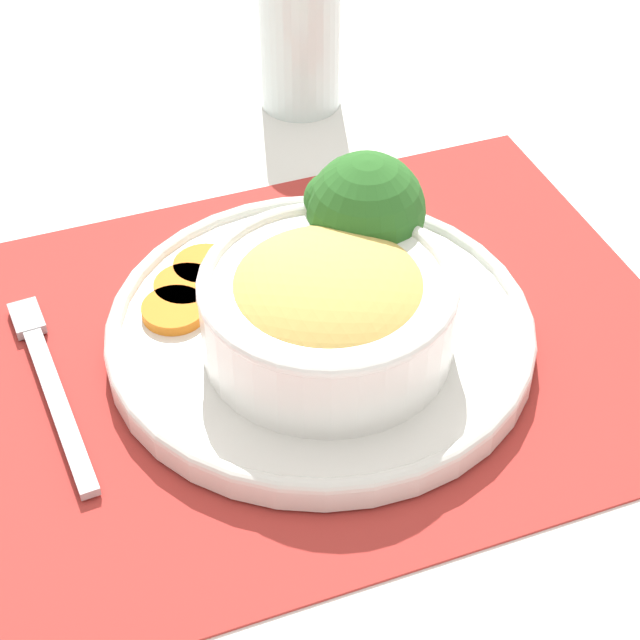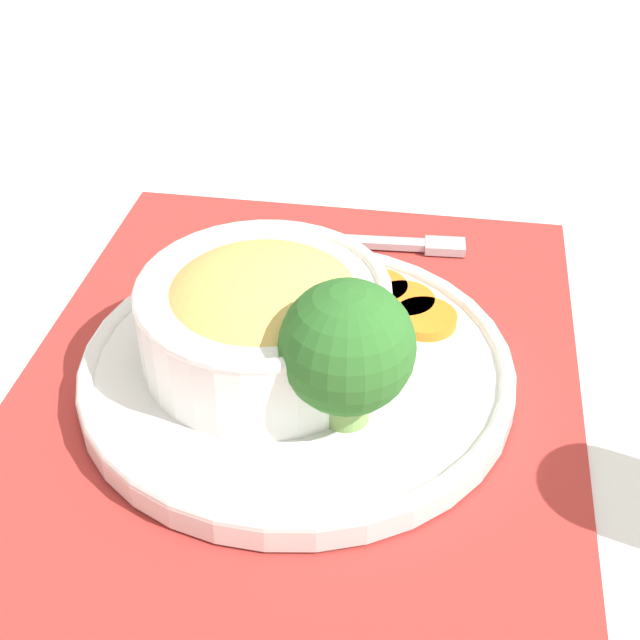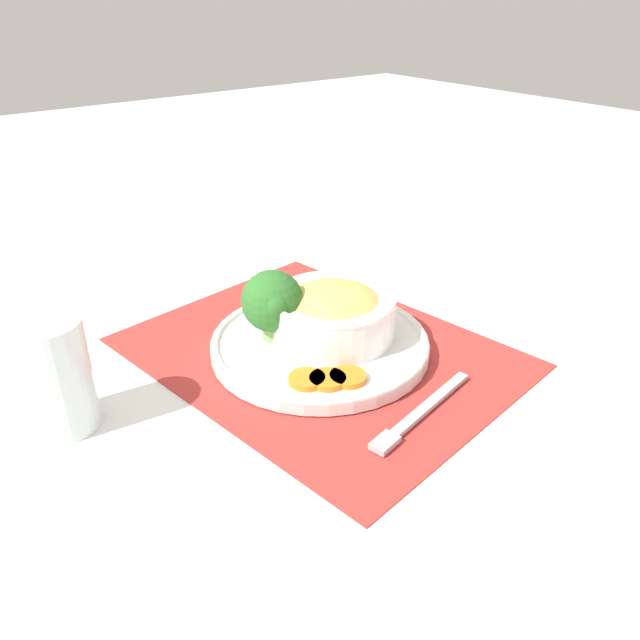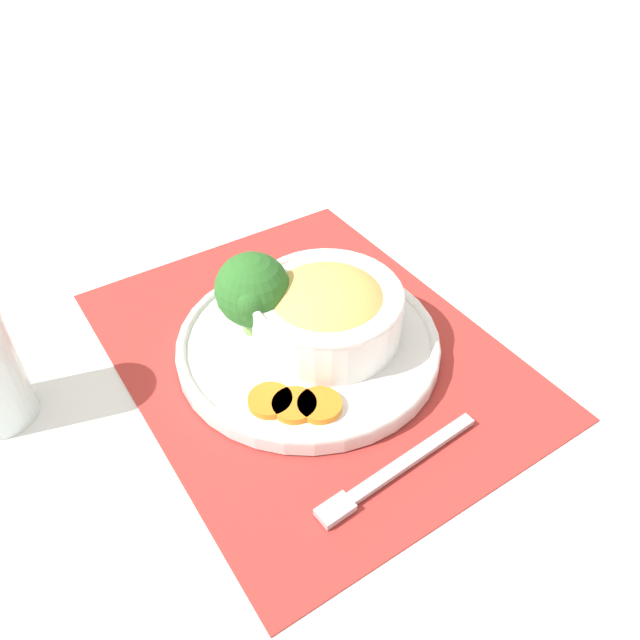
{
  "view_description": "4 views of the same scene",
  "coord_description": "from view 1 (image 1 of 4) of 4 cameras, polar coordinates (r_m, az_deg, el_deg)",
  "views": [
    {
      "loc": [
        -0.11,
        -0.51,
        0.5
      ],
      "look_at": [
        -0.0,
        -0.02,
        0.04
      ],
      "focal_mm": 60.0,
      "sensor_mm": 36.0,
      "label": 1
    },
    {
      "loc": [
        0.43,
        0.15,
        0.39
      ],
      "look_at": [
        -0.01,
        0.01,
        0.05
      ],
      "focal_mm": 50.0,
      "sensor_mm": 36.0,
      "label": 2
    },
    {
      "loc": [
        -0.55,
        0.43,
        0.43
      ],
      "look_at": [
        0.02,
        -0.01,
        0.04
      ],
      "focal_mm": 35.0,
      "sensor_mm": 36.0,
      "label": 3
    },
    {
      "loc": [
        -0.45,
        0.2,
        0.48
      ],
      "look_at": [
        -0.01,
        -0.01,
        0.05
      ],
      "focal_mm": 35.0,
      "sensor_mm": 36.0,
      "label": 4
    }
  ],
  "objects": [
    {
      "name": "carrot_slice_near",
      "position": [
        0.75,
        -6.18,
        2.83
      ],
      "size": [
        0.04,
        0.04,
        0.01
      ],
      "color": "orange",
      "rests_on": "plate"
    },
    {
      "name": "plate",
      "position": [
        0.71,
        0.02,
        -0.52
      ],
      "size": [
        0.28,
        0.28,
        0.02
      ],
      "color": "white",
      "rests_on": "placemat"
    },
    {
      "name": "fork",
      "position": [
        0.72,
        -14.39,
        -2.68
      ],
      "size": [
        0.05,
        0.18,
        0.01
      ],
      "rotation": [
        0.0,
        0.0,
        0.2
      ],
      "color": "#B7B7BC",
      "rests_on": "placemat"
    },
    {
      "name": "carrot_slice_middle",
      "position": [
        0.74,
        -7.17,
        1.76
      ],
      "size": [
        0.04,
        0.04,
        0.01
      ],
      "color": "orange",
      "rests_on": "plate"
    },
    {
      "name": "water_glass",
      "position": [
        0.94,
        -1.08,
        14.55
      ],
      "size": [
        0.07,
        0.07,
        0.13
      ],
      "color": "silver",
      "rests_on": "ground_plane"
    },
    {
      "name": "placemat",
      "position": [
        0.72,
        0.02,
        -1.3
      ],
      "size": [
        0.53,
        0.44,
        0.0
      ],
      "color": "#B2332D",
      "rests_on": "ground_plane"
    },
    {
      "name": "ground_plane",
      "position": [
        0.72,
        0.02,
        -1.41
      ],
      "size": [
        4.0,
        4.0,
        0.0
      ],
      "primitive_type": "plane",
      "color": "white"
    },
    {
      "name": "broccoli_floret",
      "position": [
        0.71,
        2.41,
        5.8
      ],
      "size": [
        0.08,
        0.08,
        0.09
      ],
      "color": "#84AD5B",
      "rests_on": "plate"
    },
    {
      "name": "carrot_slice_far",
      "position": [
        0.72,
        -7.78,
        0.53
      ],
      "size": [
        0.04,
        0.04,
        0.01
      ],
      "color": "orange",
      "rests_on": "plate"
    },
    {
      "name": "bowl",
      "position": [
        0.67,
        0.47,
        0.74
      ],
      "size": [
        0.16,
        0.16,
        0.07
      ],
      "color": "white",
      "rests_on": "plate"
    }
  ]
}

